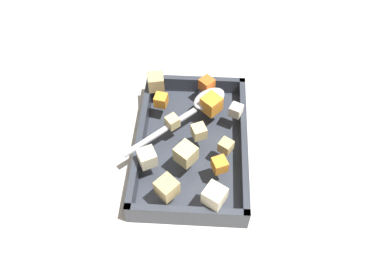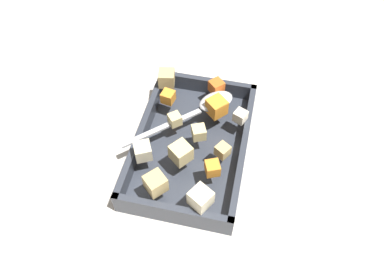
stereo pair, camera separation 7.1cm
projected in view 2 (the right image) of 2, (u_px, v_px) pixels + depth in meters
ground_plane at (184, 153)px, 0.76m from camera, size 4.00×4.00×0.00m
baking_dish at (192, 146)px, 0.75m from camera, size 0.32×0.21×0.05m
carrot_chunk_near_spoon at (168, 97)px, 0.76m from camera, size 0.03×0.03×0.02m
carrot_chunk_under_handle at (212, 168)px, 0.66m from camera, size 0.03×0.03×0.02m
carrot_chunk_corner_sw at (216, 86)px, 0.78m from camera, size 0.04×0.04×0.03m
carrot_chunk_front_center at (217, 107)px, 0.74m from camera, size 0.05×0.05×0.03m
potato_chunk_rim_edge at (201, 198)px, 0.62m from camera, size 0.05×0.05×0.03m
potato_chunk_near_right at (223, 150)px, 0.69m from camera, size 0.03×0.03×0.02m
potato_chunk_corner_se at (143, 151)px, 0.68m from camera, size 0.04×0.04×0.03m
potato_chunk_back_center at (175, 119)px, 0.73m from camera, size 0.03×0.03×0.02m
potato_chunk_corner_ne at (167, 78)px, 0.79m from camera, size 0.04×0.04×0.03m
potato_chunk_corner_nw at (156, 183)px, 0.64m from camera, size 0.05×0.05×0.03m
potato_chunk_far_left at (199, 132)px, 0.71m from camera, size 0.03×0.03×0.03m
potato_chunk_near_left at (181, 153)px, 0.68m from camera, size 0.05×0.05×0.03m
parsnip_chunk_heap_side at (240, 116)px, 0.73m from camera, size 0.03×0.03×0.02m
serving_spoon at (210, 104)px, 0.76m from camera, size 0.19×0.20×0.02m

